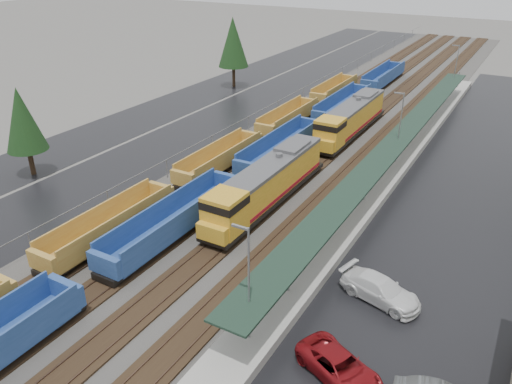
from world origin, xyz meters
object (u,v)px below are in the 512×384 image
well_string_blue (237,179)px  locomotive_lead (266,185)px  well_string_yellow (173,189)px  parked_car_east_c (380,290)px  locomotive_trail (350,119)px  parked_car_east_b (340,367)px

well_string_blue → locomotive_lead: bearing=-22.0°
well_string_yellow → parked_car_east_c: 21.27m
parked_car_east_c → well_string_blue: bearing=76.1°
well_string_yellow → locomotive_trail: bearing=71.5°
locomotive_trail → parked_car_east_c: bearing=-65.9°
locomotive_lead → parked_car_east_c: 14.90m
locomotive_trail → well_string_blue: 19.82m
well_string_yellow → parked_car_east_c: size_ratio=16.68×
well_string_blue → parked_car_east_b: bearing=-44.7°
locomotive_lead → parked_car_east_b: locomotive_lead is taller
well_string_yellow → parked_car_east_b: bearing=-30.2°
well_string_yellow → locomotive_lead: bearing=20.3°
parked_car_east_b → parked_car_east_c: parked_car_east_c is taller
well_string_yellow → well_string_blue: 6.08m
locomotive_trail → locomotive_lead: bearing=-90.0°
locomotive_trail → well_string_yellow: (-8.00, -23.96, -1.08)m
parked_car_east_b → well_string_blue: bearing=70.0°
parked_car_east_b → parked_car_east_c: 7.56m
locomotive_trail → parked_car_east_b: bearing=-70.3°
well_string_yellow → parked_car_east_c: (20.77, -4.60, -0.36)m
well_string_blue → parked_car_east_c: size_ratio=19.78×
locomotive_trail → parked_car_east_c: size_ratio=3.34×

